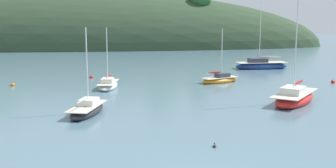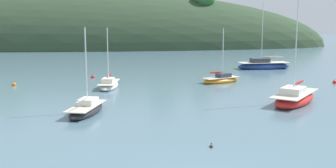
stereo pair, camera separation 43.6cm
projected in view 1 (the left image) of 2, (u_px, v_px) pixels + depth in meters
name	position (u px, v px, depth m)	size (l,w,h in m)	color
far_shoreline_hill	(53.00, 47.00, 106.20)	(150.00, 36.00, 34.55)	#2D422B
sailboat_white_near	(294.00, 98.00, 32.92)	(6.37, 7.17, 9.67)	red
sailboat_orange_cutter	(220.00, 80.00, 44.17)	(5.00, 3.61, 6.23)	orange
sailboat_teal_outer	(87.00, 110.00, 28.96)	(2.90, 5.42, 6.55)	#232328
sailboat_grey_yawl	(261.00, 65.00, 57.29)	(8.09, 3.43, 9.94)	navy
sailboat_navy_dinghy	(108.00, 85.00, 40.33)	(2.24, 5.29, 6.37)	white
mooring_buoy_channel	(333.00, 82.00, 43.78)	(0.44, 0.44, 0.54)	red
mooring_buoy_inner	(13.00, 85.00, 41.69)	(0.44, 0.44, 0.54)	orange
mooring_buoy_outer	(91.00, 77.00, 47.58)	(0.44, 0.44, 0.54)	red
duck_straggler	(215.00, 146.00, 21.31)	(0.23, 0.43, 0.24)	#2D2823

